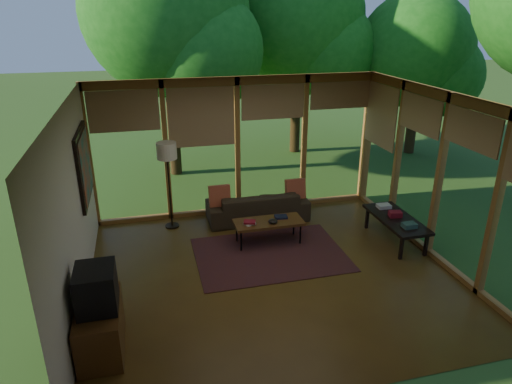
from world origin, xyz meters
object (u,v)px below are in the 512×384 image
object	(u,v)px
sofa	(258,206)
side_console	(396,220)
media_cabinet	(100,328)
television	(96,288)
floor_lamp	(167,156)
coffee_table	(269,223)

from	to	relation	value
sofa	side_console	size ratio (longest dim) A/B	1.39
media_cabinet	television	bearing A→B (deg)	0.00
sofa	floor_lamp	distance (m)	2.00
sofa	side_console	xyz separation A→B (m)	(2.13, -1.50, 0.13)
floor_lamp	side_console	distance (m)	4.22
coffee_table	side_console	world-z (taller)	side_console
television	side_console	bearing A→B (deg)	18.60
sofa	coffee_table	bearing A→B (deg)	86.96
side_console	coffee_table	bearing A→B (deg)	167.48
media_cabinet	floor_lamp	world-z (taller)	floor_lamp
sofa	side_console	bearing A→B (deg)	145.36
media_cabinet	side_console	distance (m)	5.14
sofa	television	distance (m)	4.19
coffee_table	side_console	bearing A→B (deg)	-12.52
television	side_console	distance (m)	5.14
sofa	television	xyz separation A→B (m)	(-2.72, -3.13, 0.57)
television	floor_lamp	world-z (taller)	floor_lamp
coffee_table	sofa	bearing A→B (deg)	86.48
media_cabinet	television	xyz separation A→B (m)	(0.02, 0.00, 0.55)
coffee_table	side_console	distance (m)	2.24
television	floor_lamp	distance (m)	3.42
television	media_cabinet	bearing A→B (deg)	180.00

